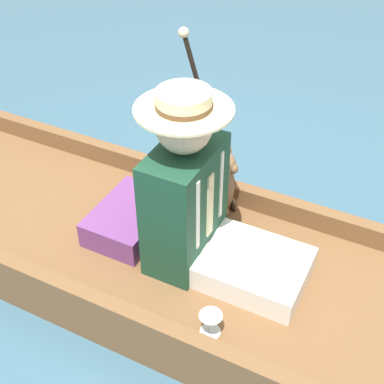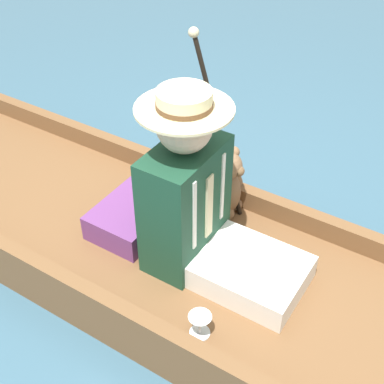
{
  "view_description": "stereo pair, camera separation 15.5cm",
  "coord_description": "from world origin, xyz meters",
  "px_view_note": "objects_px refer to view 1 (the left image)",
  "views": [
    {
      "loc": [
        1.42,
        0.73,
        1.78
      ],
      "look_at": [
        -0.01,
        0.01,
        0.5
      ],
      "focal_mm": 50.0,
      "sensor_mm": 36.0,
      "label": 1
    },
    {
      "loc": [
        1.34,
        0.87,
        1.78
      ],
      "look_at": [
        -0.01,
        0.01,
        0.5
      ],
      "focal_mm": 50.0,
      "sensor_mm": 36.0,
      "label": 2
    }
  ],
  "objects_px": {
    "seated_person": "(200,205)",
    "wine_glass": "(211,320)",
    "walking_cane": "(206,112)",
    "teddy_bear": "(222,183)"
  },
  "relations": [
    {
      "from": "seated_person",
      "to": "walking_cane",
      "type": "relative_size",
      "value": 0.91
    },
    {
      "from": "seated_person",
      "to": "teddy_bear",
      "type": "height_order",
      "value": "seated_person"
    },
    {
      "from": "seated_person",
      "to": "wine_glass",
      "type": "bearing_deg",
      "value": 31.77
    },
    {
      "from": "teddy_bear",
      "to": "wine_glass",
      "type": "relative_size",
      "value": 3.47
    },
    {
      "from": "teddy_bear",
      "to": "wine_glass",
      "type": "height_order",
      "value": "teddy_bear"
    },
    {
      "from": "seated_person",
      "to": "teddy_bear",
      "type": "relative_size",
      "value": 2.28
    },
    {
      "from": "teddy_bear",
      "to": "walking_cane",
      "type": "relative_size",
      "value": 0.4
    },
    {
      "from": "teddy_bear",
      "to": "seated_person",
      "type": "bearing_deg",
      "value": 9.04
    },
    {
      "from": "seated_person",
      "to": "walking_cane",
      "type": "distance_m",
      "value": 0.42
    },
    {
      "from": "teddy_bear",
      "to": "wine_glass",
      "type": "bearing_deg",
      "value": 21.32
    }
  ]
}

